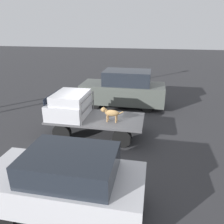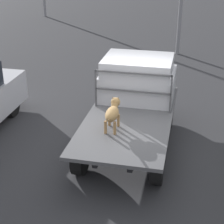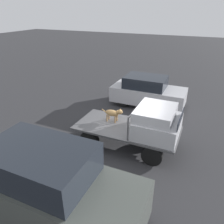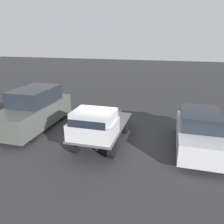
# 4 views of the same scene
# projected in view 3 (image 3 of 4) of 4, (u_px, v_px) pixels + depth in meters

# --- Properties ---
(ground_plane) EXTENTS (80.00, 80.00, 0.00)m
(ground_plane) POSITION_uv_depth(u_px,v_px,m) (126.00, 144.00, 9.06)
(ground_plane) COLOR #2D2D30
(flatbed_truck) EXTENTS (4.09, 1.93, 0.82)m
(flatbed_truck) POSITION_uv_depth(u_px,v_px,m) (127.00, 132.00, 8.79)
(flatbed_truck) COLOR black
(flatbed_truck) RESTS_ON ground
(truck_cab) EXTENTS (1.57, 1.81, 1.05)m
(truck_cab) POSITION_uv_depth(u_px,v_px,m) (157.00, 122.00, 8.05)
(truck_cab) COLOR #B7B7BC
(truck_cab) RESTS_ON flatbed_truck
(truck_headboard) EXTENTS (0.04, 1.81, 0.92)m
(truck_headboard) POSITION_uv_depth(u_px,v_px,m) (136.00, 115.00, 8.30)
(truck_headboard) COLOR #4C4C4F
(truck_headboard) RESTS_ON flatbed_truck
(dog) EXTENTS (0.98, 0.26, 0.63)m
(dog) POSITION_uv_depth(u_px,v_px,m) (114.00, 113.00, 8.99)
(dog) COLOR #9E7547
(dog) RESTS_ON flatbed_truck
(parked_sedan) EXTENTS (4.06, 1.79, 1.71)m
(parked_sedan) POSITION_uv_depth(u_px,v_px,m) (147.00, 92.00, 12.29)
(parked_sedan) COLOR black
(parked_sedan) RESTS_ON ground
(parked_pickup_far) EXTENTS (4.86, 1.92, 2.14)m
(parked_pickup_far) POSITION_uv_depth(u_px,v_px,m) (48.00, 186.00, 5.56)
(parked_pickup_far) COLOR black
(parked_pickup_far) RESTS_ON ground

